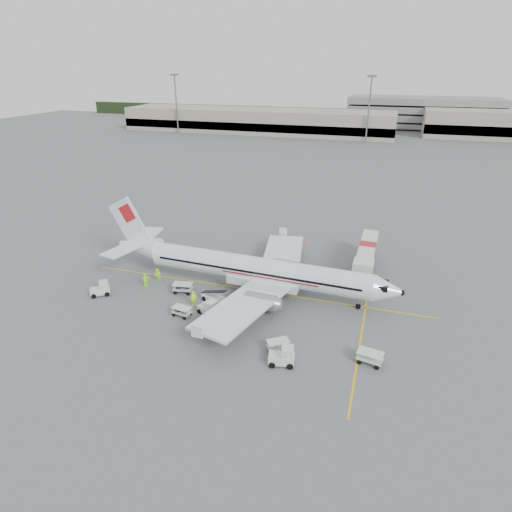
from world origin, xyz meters
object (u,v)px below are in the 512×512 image
object	(u,v)px
jet_bridge	(367,257)
tug_mid	(208,307)
aircraft	(257,254)
tug_aft	(100,289)
belt_loader	(215,293)
tug_fore	(282,356)

from	to	relation	value
jet_bridge	tug_mid	bearing A→B (deg)	-132.80
aircraft	tug_aft	xyz separation A→B (m)	(-18.02, -6.78, -4.17)
belt_loader	tug_fore	bearing A→B (deg)	-18.76
tug_mid	tug_aft	bearing A→B (deg)	-159.30
tug_fore	tug_aft	distance (m)	25.17
tug_fore	tug_mid	size ratio (longest dim) A/B	1.10
belt_loader	tug_mid	world-z (taller)	belt_loader
belt_loader	tug_mid	distance (m)	2.67
aircraft	belt_loader	distance (m)	6.82
jet_bridge	tug_aft	size ratio (longest dim) A/B	6.49
belt_loader	tug_aft	world-z (taller)	belt_loader
aircraft	tug_mid	size ratio (longest dim) A/B	16.46
aircraft	tug_fore	xyz separation A→B (m)	(6.39, -12.91, -4.11)
jet_bridge	tug_aft	distance (m)	34.76
jet_bridge	belt_loader	xyz separation A→B (m)	(-16.27, -14.19, -0.70)
tug_mid	aircraft	bearing A→B (deg)	81.26
aircraft	belt_loader	world-z (taller)	aircraft
aircraft	jet_bridge	world-z (taller)	aircraft
aircraft	jet_bridge	xyz separation A→B (m)	(12.35, 10.09, -3.10)
tug_fore	tug_mid	xyz separation A→B (m)	(-10.16, 6.17, -0.08)
tug_aft	aircraft	bearing A→B (deg)	-15.36
belt_loader	tug_fore	world-z (taller)	belt_loader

